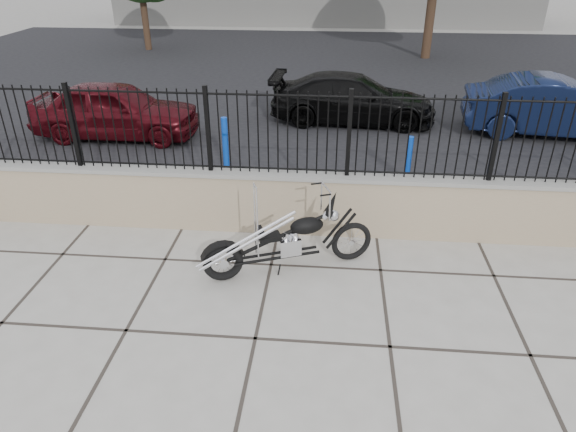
# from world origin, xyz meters

# --- Properties ---
(ground_plane) EXTENTS (90.00, 90.00, 0.00)m
(ground_plane) POSITION_xyz_m (0.00, 0.00, 0.00)
(ground_plane) COLOR #99968E
(ground_plane) RESTS_ON ground
(parking_lot) EXTENTS (30.00, 30.00, 0.00)m
(parking_lot) POSITION_xyz_m (0.00, 12.50, 0.00)
(parking_lot) COLOR black
(parking_lot) RESTS_ON ground
(retaining_wall) EXTENTS (14.00, 0.36, 0.96)m
(retaining_wall) POSITION_xyz_m (0.00, 2.50, 0.48)
(retaining_wall) COLOR gray
(retaining_wall) RESTS_ON ground_plane
(iron_fence) EXTENTS (14.00, 0.08, 1.20)m
(iron_fence) POSITION_xyz_m (0.00, 2.50, 1.56)
(iron_fence) COLOR black
(iron_fence) RESTS_ON retaining_wall
(chopper_motorcycle) EXTENTS (2.22, 1.17, 1.34)m
(chopper_motorcycle) POSITION_xyz_m (0.22, 1.40, 0.67)
(chopper_motorcycle) COLOR black
(chopper_motorcycle) RESTS_ON ground_plane
(car_red) EXTENTS (3.67, 1.48, 1.25)m
(car_red) POSITION_xyz_m (-4.08, 6.45, 0.63)
(car_red) COLOR #440910
(car_red) RESTS_ON parking_lot
(car_black) EXTENTS (4.05, 1.82, 1.15)m
(car_black) POSITION_xyz_m (1.23, 8.03, 0.58)
(car_black) COLOR black
(car_black) RESTS_ON parking_lot
(car_blue) EXTENTS (4.09, 1.85, 1.30)m
(car_blue) POSITION_xyz_m (5.76, 7.44, 0.65)
(car_blue) COLOR #0E1734
(car_blue) RESTS_ON parking_lot
(bollard_a) EXTENTS (0.13, 0.13, 0.99)m
(bollard_a) POSITION_xyz_m (-1.30, 4.96, 0.49)
(bollard_a) COLOR blue
(bollard_a) RESTS_ON ground_plane
(bollard_b) EXTENTS (0.12, 0.12, 0.90)m
(bollard_b) POSITION_xyz_m (2.16, 4.41, 0.45)
(bollard_b) COLOR #0B5DB1
(bollard_b) RESTS_ON ground_plane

